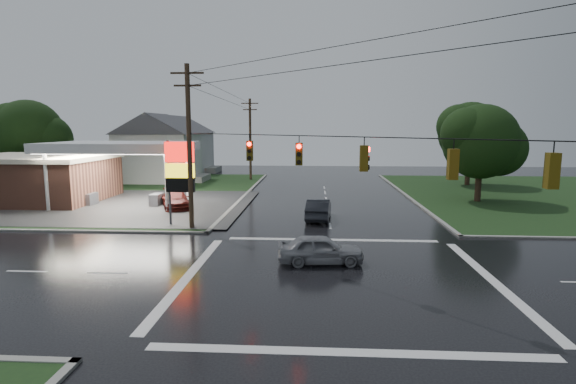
# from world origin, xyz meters

# --- Properties ---
(ground) EXTENTS (120.00, 120.00, 0.00)m
(ground) POSITION_xyz_m (0.00, 0.00, 0.00)
(ground) COLOR black
(ground) RESTS_ON ground
(grass_nw) EXTENTS (36.00, 36.00, 0.08)m
(grass_nw) POSITION_xyz_m (-26.00, 26.00, 0.04)
(grass_nw) COLOR #1A3216
(grass_nw) RESTS_ON ground
(gas_station) EXTENTS (26.20, 18.00, 5.60)m
(gas_station) POSITION_xyz_m (-25.68, 19.70, 2.55)
(gas_station) COLOR #2D2D2D
(gas_station) RESTS_ON ground
(pylon_sign) EXTENTS (2.00, 0.35, 6.00)m
(pylon_sign) POSITION_xyz_m (-10.50, 10.50, 4.01)
(pylon_sign) COLOR #59595E
(pylon_sign) RESTS_ON ground
(utility_pole_nw) EXTENTS (2.20, 0.32, 11.00)m
(utility_pole_nw) POSITION_xyz_m (-9.50, 9.50, 5.72)
(utility_pole_nw) COLOR #382619
(utility_pole_nw) RESTS_ON ground
(utility_pole_n) EXTENTS (2.20, 0.32, 10.50)m
(utility_pole_n) POSITION_xyz_m (-9.50, 38.00, 5.47)
(utility_pole_n) COLOR #382619
(utility_pole_n) RESTS_ON ground
(traffic_signals) EXTENTS (26.87, 26.87, 1.47)m
(traffic_signals) POSITION_xyz_m (0.02, -0.02, 6.48)
(traffic_signals) COLOR black
(traffic_signals) RESTS_ON ground
(house_near) EXTENTS (11.05, 8.48, 8.60)m
(house_near) POSITION_xyz_m (-20.95, 36.00, 4.41)
(house_near) COLOR silver
(house_near) RESTS_ON ground
(house_far) EXTENTS (11.05, 8.48, 8.60)m
(house_far) POSITION_xyz_m (-21.95, 48.00, 4.41)
(house_far) COLOR silver
(house_far) RESTS_ON ground
(tree_nw_behind) EXTENTS (8.93, 7.60, 10.00)m
(tree_nw_behind) POSITION_xyz_m (-33.84, 29.99, 6.18)
(tree_nw_behind) COLOR black
(tree_nw_behind) RESTS_ON ground
(tree_ne_near) EXTENTS (7.99, 6.80, 8.98)m
(tree_ne_near) POSITION_xyz_m (14.14, 21.99, 5.56)
(tree_ne_near) COLOR black
(tree_ne_near) RESTS_ON ground
(tree_ne_far) EXTENTS (8.46, 7.20, 9.80)m
(tree_ne_far) POSITION_xyz_m (17.15, 33.99, 6.18)
(tree_ne_far) COLOR black
(tree_ne_far) RESTS_ON ground
(car_north) EXTENTS (2.05, 4.90, 1.58)m
(car_north) POSITION_xyz_m (-0.80, 13.21, 0.79)
(car_north) COLOR black
(car_north) RESTS_ON ground
(car_crossing) EXTENTS (4.51, 2.14, 1.49)m
(car_crossing) POSITION_xyz_m (-0.79, 2.13, 0.74)
(car_crossing) COLOR gray
(car_crossing) RESTS_ON ground
(car_pump) EXTENTS (3.91, 5.61, 1.51)m
(car_pump) POSITION_xyz_m (-13.00, 17.18, 0.75)
(car_pump) COLOR #501612
(car_pump) RESTS_ON ground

